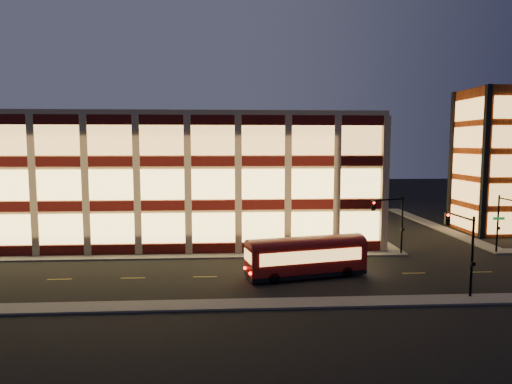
{
  "coord_description": "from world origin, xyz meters",
  "views": [
    {
      "loc": [
        6.03,
        -43.62,
        11.13
      ],
      "look_at": [
        9.15,
        8.0,
        5.7
      ],
      "focal_mm": 32.0,
      "sensor_mm": 36.0,
      "label": 1
    }
  ],
  "objects": [
    {
      "name": "stair_tower",
      "position": [
        39.95,
        11.95,
        8.99
      ],
      "size": [
        8.6,
        8.6,
        18.0
      ],
      "color": "#8C3814",
      "rests_on": "ground"
    },
    {
      "name": "sidewalk_tower_west",
      "position": [
        34.0,
        17.0,
        0.07
      ],
      "size": [
        2.0,
        30.0,
        0.15
      ],
      "primitive_type": "cube",
      "color": "#514F4C",
      "rests_on": "ground"
    },
    {
      "name": "office_building",
      "position": [
        -2.91,
        16.91,
        7.25
      ],
      "size": [
        50.45,
        30.45,
        14.5
      ],
      "color": "tan",
      "rests_on": "ground"
    },
    {
      "name": "traffic_signal_far",
      "position": [
        22.21,
        0.24,
        4.11
      ],
      "size": [
        3.79,
        1.87,
        6.0
      ],
      "color": "black",
      "rests_on": "ground"
    },
    {
      "name": "trolley_bus",
      "position": [
        12.5,
        -6.42,
        1.9
      ],
      "size": [
        10.42,
        4.7,
        3.42
      ],
      "rotation": [
        0.0,
        0.0,
        0.22
      ],
      "color": "maroon",
      "rests_on": "ground"
    },
    {
      "name": "ground",
      "position": [
        0.0,
        0.0,
        0.0
      ],
      "size": [
        200.0,
        200.0,
        0.0
      ],
      "primitive_type": "plane",
      "color": "black",
      "rests_on": "ground"
    },
    {
      "name": "traffic_signal_right",
      "position": [
        33.5,
        -0.62,
        4.1
      ],
      "size": [
        1.2,
        4.37,
        6.0
      ],
      "color": "black",
      "rests_on": "ground"
    },
    {
      "name": "sidewalk_near",
      "position": [
        0.0,
        -13.0,
        0.07
      ],
      "size": [
        100.0,
        2.0,
        0.15
      ],
      "primitive_type": "cube",
      "color": "#514F4C",
      "rests_on": "ground"
    },
    {
      "name": "sidewalk_office_east",
      "position": [
        23.0,
        17.0,
        0.07
      ],
      "size": [
        2.0,
        30.0,
        0.15
      ],
      "primitive_type": "cube",
      "color": "#514F4C",
      "rests_on": "ground"
    },
    {
      "name": "sidewalk_office_south",
      "position": [
        -3.0,
        1.0,
        0.07
      ],
      "size": [
        54.0,
        2.0,
        0.15
      ],
      "primitive_type": "cube",
      "color": "#514F4C",
      "rests_on": "ground"
    },
    {
      "name": "traffic_signal_near",
      "position": [
        23.5,
        -11.03,
        4.13
      ],
      "size": [
        0.32,
        4.45,
        6.0
      ],
      "color": "black",
      "rests_on": "ground"
    }
  ]
}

